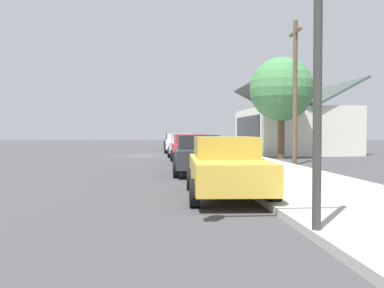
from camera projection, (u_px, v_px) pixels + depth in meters
ground_plane at (144, 155)px, 31.44m from camera, size 120.00×120.00×0.00m
sidewalk_curb at (219, 154)px, 31.87m from camera, size 60.00×4.20×0.16m
car_coral at (173, 140)px, 47.98m from camera, size 4.71×2.09×1.59m
car_navy at (174, 141)px, 42.00m from camera, size 4.67×1.97×1.59m
car_ivory at (177, 143)px, 35.69m from camera, size 4.70×2.16×1.59m
car_silver at (182, 145)px, 30.07m from camera, size 4.70×2.10×1.59m
car_cherry at (190, 148)px, 23.88m from camera, size 4.47×2.09×1.59m
car_charcoal at (198, 154)px, 17.57m from camera, size 4.56×2.15×1.59m
car_mustard at (226, 166)px, 11.37m from camera, size 4.85×2.21×1.59m
storefront_building at (291, 129)px, 35.17m from camera, size 11.37×7.65×5.66m
shade_tree at (281, 90)px, 27.63m from camera, size 4.11×4.11×6.54m
traffic_light_main at (252, 18)px, 6.67m from camera, size 0.37×2.79×5.20m
utility_pole_wooden at (295, 90)px, 22.34m from camera, size 1.80×0.24×7.50m
fire_hydrant_red at (256, 170)px, 13.65m from camera, size 0.22×0.22×0.71m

